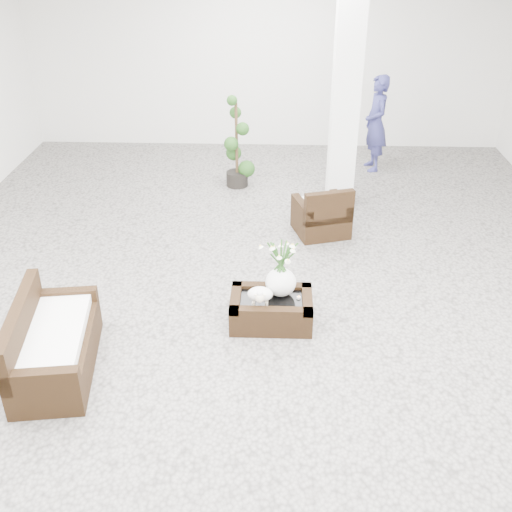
{
  "coord_description": "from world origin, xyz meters",
  "views": [
    {
      "loc": [
        0.22,
        -6.07,
        4.01
      ],
      "look_at": [
        0.0,
        -0.1,
        0.62
      ],
      "focal_mm": 42.55,
      "sensor_mm": 36.0,
      "label": 1
    }
  ],
  "objects_px": {
    "loveseat": "(54,338)",
    "coffee_table": "(271,311)",
    "armchair": "(322,209)",
    "topiary": "(237,143)"
  },
  "relations": [
    {
      "from": "coffee_table",
      "to": "loveseat",
      "type": "bearing_deg",
      "value": -157.6
    },
    {
      "from": "armchair",
      "to": "loveseat",
      "type": "height_order",
      "value": "loveseat"
    },
    {
      "from": "armchair",
      "to": "loveseat",
      "type": "bearing_deg",
      "value": 31.29
    },
    {
      "from": "coffee_table",
      "to": "loveseat",
      "type": "height_order",
      "value": "loveseat"
    },
    {
      "from": "coffee_table",
      "to": "topiary",
      "type": "xyz_separation_m",
      "value": [
        -0.63,
        3.91,
        0.59
      ]
    },
    {
      "from": "coffee_table",
      "to": "loveseat",
      "type": "xyz_separation_m",
      "value": [
        -2.12,
        -0.87,
        0.23
      ]
    },
    {
      "from": "coffee_table",
      "to": "armchair",
      "type": "relative_size",
      "value": 1.21
    },
    {
      "from": "loveseat",
      "to": "coffee_table",
      "type": "bearing_deg",
      "value": -75.89
    },
    {
      "from": "armchair",
      "to": "loveseat",
      "type": "distance_m",
      "value": 4.17
    },
    {
      "from": "armchair",
      "to": "topiary",
      "type": "bearing_deg",
      "value": -68.84
    }
  ]
}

